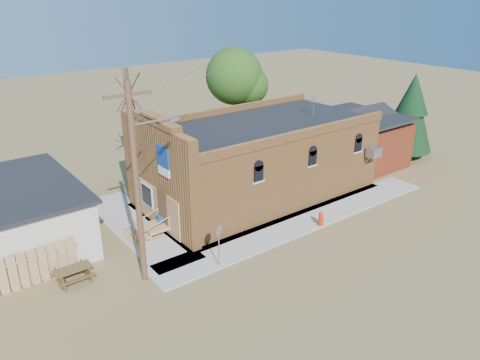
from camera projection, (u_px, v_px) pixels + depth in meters
ground at (296, 236)px, 24.83m from camera, size 120.00×120.00×0.00m
sidewalk_south at (304, 221)px, 26.32m from camera, size 19.00×2.20×0.08m
sidewalk_west at (137, 227)px, 25.70m from camera, size 2.60×10.00×0.08m
brick_bar at (255, 160)px, 28.91m from camera, size 16.40×7.97×6.30m
red_shed at (359, 134)px, 34.46m from camera, size 5.40×6.40×4.30m
wood_fence at (19, 271)px, 20.11m from camera, size 5.20×0.10×1.80m
utility_pole at (138, 182)px, 19.34m from camera, size 3.12×0.26×9.00m
tree_bare_near at (128, 92)px, 30.46m from camera, size 2.80×2.80×7.65m
tree_leafy at (234, 76)px, 35.88m from camera, size 4.40×4.40×8.15m
evergreen_tree at (411, 110)px, 35.05m from camera, size 3.60×3.60×6.50m
fire_hydrant at (321, 219)px, 25.69m from camera, size 0.46×0.46×0.78m
stop_sign at (219, 235)px, 21.39m from camera, size 0.51×0.37×2.17m
trash_barrel at (162, 222)px, 25.27m from camera, size 0.62×0.62×0.83m
picnic_table at (73, 273)px, 20.82m from camera, size 1.64×1.28×0.68m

